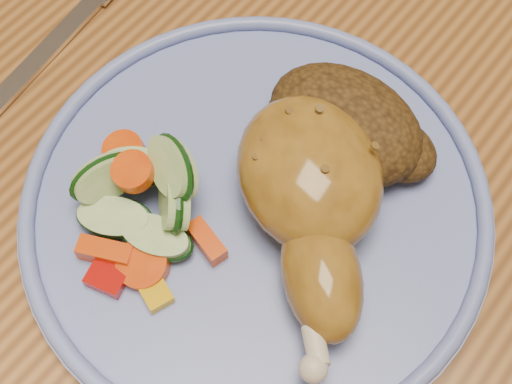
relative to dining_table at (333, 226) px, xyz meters
The scene contains 7 objects.
dining_table is the anchor object (origin of this frame).
plate 0.11m from the dining_table, 116.10° to the right, with size 0.29×0.29×0.01m, color #6A7AC3.
plate_rim 0.12m from the dining_table, 116.10° to the right, with size 0.29×0.29×0.01m, color #6A7AC3.
chicken_leg 0.13m from the dining_table, 87.05° to the right, with size 0.15×0.16×0.06m.
rice_pilaf 0.11m from the dining_table, 130.21° to the left, with size 0.11×0.08×0.05m.
vegetable_pile 0.17m from the dining_table, 126.89° to the right, with size 0.11×0.11×0.05m.
fork 0.24m from the dining_table, behind, with size 0.04×0.17×0.00m.
Camera 1 is at (0.09, -0.21, 1.15)m, focal length 50.00 mm.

